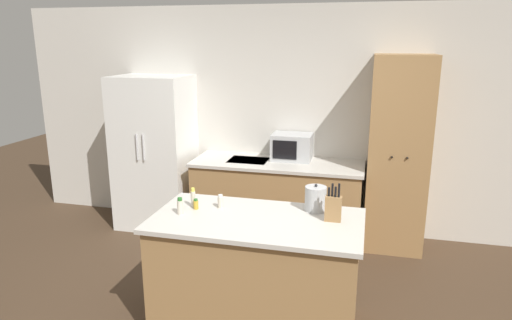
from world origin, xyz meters
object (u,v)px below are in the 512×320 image
knife_block (333,208)px  spice_bottle_green_herb (196,204)px  spice_bottle_tall_dark (193,198)px  kettle (316,199)px  spice_bottle_short_red (221,202)px  spice_bottle_amber_oil (180,206)px  microwave (292,147)px  refrigerator (155,153)px  pantry_cabinet (398,155)px

knife_block → spice_bottle_green_herb: knife_block is taller
spice_bottle_tall_dark → kettle: 0.98m
spice_bottle_short_red → spice_bottle_amber_oil: size_ratio=0.83×
spice_bottle_green_herb → kettle: (0.93, 0.20, 0.06)m
spice_bottle_tall_dark → spice_bottle_amber_oil: bearing=-103.6°
spice_bottle_green_herb → microwave: bearing=75.3°
refrigerator → spice_bottle_tall_dark: 1.96m
pantry_cabinet → knife_block: bearing=-107.7°
pantry_cabinet → spice_bottle_amber_oil: (-1.70, -1.82, -0.07)m
spice_bottle_short_red → spice_bottle_amber_oil: spice_bottle_amber_oil is taller
kettle → refrigerator: bearing=145.5°
refrigerator → spice_bottle_tall_dark: refrigerator is taller
kettle → microwave: bearing=106.2°
spice_bottle_short_red → kettle: 0.76m
spice_bottle_amber_oil → kettle: kettle is taller
spice_bottle_short_red → microwave: bearing=80.5°
knife_block → microwave: bearing=109.1°
pantry_cabinet → spice_bottle_green_herb: 2.34m
microwave → spice_bottle_green_herb: bearing=-104.7°
spice_bottle_tall_dark → knife_block: bearing=-1.3°
refrigerator → kettle: refrigerator is taller
knife_block → kettle: knife_block is taller
spice_bottle_short_red → spice_bottle_amber_oil: 0.33m
microwave → spice_bottle_tall_dark: microwave is taller
spice_bottle_tall_dark → spice_bottle_amber_oil: 0.17m
pantry_cabinet → microwave: 1.15m
kettle → spice_bottle_tall_dark: bearing=-170.7°
spice_bottle_amber_oil → refrigerator: bearing=121.6°
pantry_cabinet → knife_block: (-0.54, -1.68, -0.03)m
spice_bottle_amber_oil → kettle: 1.06m
spice_bottle_tall_dark → spice_bottle_short_red: (0.22, 0.04, -0.02)m
microwave → kettle: (0.46, -1.59, -0.03)m
spice_bottle_short_red → refrigerator: bearing=130.8°
spice_bottle_amber_oil → microwave: bearing=74.0°
spice_bottle_tall_dark → spice_bottle_amber_oil: spice_bottle_tall_dark is taller
knife_block → spice_bottle_short_red: 0.90m
knife_block → kettle: (-0.15, 0.18, -0.01)m
microwave → spice_bottle_short_red: (-0.29, -1.71, -0.08)m
spice_bottle_short_red → spice_bottle_amber_oil: bearing=-141.9°
microwave → spice_bottle_short_red: microwave is taller
spice_bottle_short_red → spice_bottle_green_herb: size_ratio=1.29×
pantry_cabinet → spice_bottle_amber_oil: pantry_cabinet is taller
pantry_cabinet → spice_bottle_short_red: bearing=-131.5°
knife_block → kettle: bearing=129.8°
spice_bottle_green_herb → spice_bottle_short_red: bearing=22.5°
spice_bottle_short_red → spice_bottle_green_herb: 0.20m
microwave → knife_block: size_ratio=1.50×
spice_bottle_tall_dark → pantry_cabinet: bearing=45.0°
refrigerator → spice_bottle_amber_oil: bearing=-58.4°
pantry_cabinet → microwave: (-1.15, 0.09, 0.00)m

